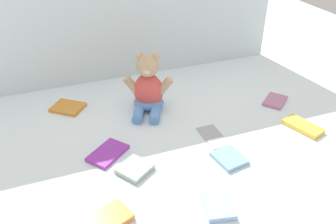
{
  "coord_description": "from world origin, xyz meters",
  "views": [
    {
      "loc": [
        -0.36,
        -1.05,
        0.74
      ],
      "look_at": [
        -0.0,
        -0.1,
        0.1
      ],
      "focal_mm": 37.62,
      "sensor_mm": 36.0,
      "label": 1
    }
  ],
  "objects_px": {
    "book_case_0": "(135,169)",
    "book_case_5": "(106,222)",
    "book_case_7": "(303,126)",
    "teddy_bear": "(148,90)",
    "book_case_1": "(229,158)",
    "book_case_2": "(218,206)",
    "book_case_6": "(213,136)",
    "book_case_3": "(68,107)",
    "book_case_4": "(108,153)",
    "book_case_8": "(275,101)"
  },
  "relations": [
    {
      "from": "book_case_6",
      "to": "book_case_7",
      "type": "bearing_deg",
      "value": -12.17
    },
    {
      "from": "teddy_bear",
      "to": "book_case_0",
      "type": "xyz_separation_m",
      "value": [
        -0.15,
        -0.33,
        -0.08
      ]
    },
    {
      "from": "teddy_bear",
      "to": "book_case_7",
      "type": "distance_m",
      "value": 0.59
    },
    {
      "from": "book_case_3",
      "to": "book_case_2",
      "type": "bearing_deg",
      "value": 63.66
    },
    {
      "from": "teddy_bear",
      "to": "book_case_7",
      "type": "bearing_deg",
      "value": -9.85
    },
    {
      "from": "book_case_1",
      "to": "book_case_5",
      "type": "height_order",
      "value": "book_case_5"
    },
    {
      "from": "book_case_0",
      "to": "book_case_2",
      "type": "relative_size",
      "value": 0.97
    },
    {
      "from": "book_case_5",
      "to": "book_case_8",
      "type": "height_order",
      "value": "book_case_5"
    },
    {
      "from": "teddy_bear",
      "to": "book_case_1",
      "type": "relative_size",
      "value": 2.33
    },
    {
      "from": "book_case_1",
      "to": "book_case_4",
      "type": "relative_size",
      "value": 0.77
    },
    {
      "from": "book_case_3",
      "to": "book_case_7",
      "type": "height_order",
      "value": "book_case_7"
    },
    {
      "from": "book_case_8",
      "to": "book_case_6",
      "type": "bearing_deg",
      "value": -108.92
    },
    {
      "from": "book_case_5",
      "to": "book_case_4",
      "type": "bearing_deg",
      "value": 144.93
    },
    {
      "from": "teddy_bear",
      "to": "book_case_8",
      "type": "bearing_deg",
      "value": 9.21
    },
    {
      "from": "book_case_0",
      "to": "book_case_6",
      "type": "bearing_deg",
      "value": 69.95
    },
    {
      "from": "teddy_bear",
      "to": "book_case_2",
      "type": "xyz_separation_m",
      "value": [
        0.02,
        -0.56,
        -0.08
      ]
    },
    {
      "from": "book_case_0",
      "to": "book_case_8",
      "type": "xyz_separation_m",
      "value": [
        0.66,
        0.2,
        -0.0
      ]
    },
    {
      "from": "book_case_3",
      "to": "book_case_7",
      "type": "relative_size",
      "value": 0.86
    },
    {
      "from": "book_case_7",
      "to": "book_case_8",
      "type": "distance_m",
      "value": 0.19
    },
    {
      "from": "book_case_3",
      "to": "book_case_4",
      "type": "height_order",
      "value": "same"
    },
    {
      "from": "book_case_4",
      "to": "book_case_8",
      "type": "distance_m",
      "value": 0.72
    },
    {
      "from": "book_case_2",
      "to": "book_case_8",
      "type": "xyz_separation_m",
      "value": [
        0.48,
        0.43,
        -0.0
      ]
    },
    {
      "from": "teddy_bear",
      "to": "book_case_1",
      "type": "xyz_separation_m",
      "value": [
        0.15,
        -0.39,
        -0.08
      ]
    },
    {
      "from": "book_case_4",
      "to": "book_case_6",
      "type": "xyz_separation_m",
      "value": [
        0.37,
        -0.03,
        -0.0
      ]
    },
    {
      "from": "book_case_1",
      "to": "book_case_2",
      "type": "relative_size",
      "value": 1.05
    },
    {
      "from": "book_case_4",
      "to": "book_case_8",
      "type": "xyz_separation_m",
      "value": [
        0.72,
        0.09,
        -0.0
      ]
    },
    {
      "from": "book_case_0",
      "to": "book_case_2",
      "type": "height_order",
      "value": "same"
    },
    {
      "from": "book_case_5",
      "to": "book_case_7",
      "type": "height_order",
      "value": "same"
    },
    {
      "from": "book_case_4",
      "to": "book_case_6",
      "type": "relative_size",
      "value": 0.97
    },
    {
      "from": "book_case_2",
      "to": "book_case_6",
      "type": "relative_size",
      "value": 0.71
    },
    {
      "from": "book_case_1",
      "to": "book_case_2",
      "type": "bearing_deg",
      "value": -136.27
    },
    {
      "from": "book_case_0",
      "to": "book_case_8",
      "type": "relative_size",
      "value": 0.83
    },
    {
      "from": "book_case_7",
      "to": "book_case_3",
      "type": "bearing_deg",
      "value": 131.93
    },
    {
      "from": "teddy_bear",
      "to": "book_case_4",
      "type": "height_order",
      "value": "teddy_bear"
    },
    {
      "from": "book_case_4",
      "to": "book_case_8",
      "type": "relative_size",
      "value": 1.17
    },
    {
      "from": "book_case_6",
      "to": "book_case_2",
      "type": "bearing_deg",
      "value": -115.07
    },
    {
      "from": "book_case_4",
      "to": "book_case_3",
      "type": "bearing_deg",
      "value": -24.59
    },
    {
      "from": "book_case_0",
      "to": "book_case_8",
      "type": "height_order",
      "value": "book_case_0"
    },
    {
      "from": "book_case_3",
      "to": "book_case_5",
      "type": "distance_m",
      "value": 0.62
    },
    {
      "from": "book_case_3",
      "to": "book_case_7",
      "type": "bearing_deg",
      "value": 99.06
    },
    {
      "from": "book_case_0",
      "to": "book_case_5",
      "type": "bearing_deg",
      "value": -70.32
    },
    {
      "from": "book_case_6",
      "to": "book_case_7",
      "type": "distance_m",
      "value": 0.34
    },
    {
      "from": "book_case_2",
      "to": "book_case_4",
      "type": "height_order",
      "value": "book_case_2"
    },
    {
      "from": "book_case_4",
      "to": "book_case_5",
      "type": "distance_m",
      "value": 0.29
    },
    {
      "from": "book_case_4",
      "to": "book_case_6",
      "type": "distance_m",
      "value": 0.37
    },
    {
      "from": "book_case_5",
      "to": "book_case_7",
      "type": "distance_m",
      "value": 0.79
    },
    {
      "from": "book_case_0",
      "to": "book_case_1",
      "type": "xyz_separation_m",
      "value": [
        0.3,
        -0.06,
        -0.0
      ]
    },
    {
      "from": "teddy_bear",
      "to": "book_case_0",
      "type": "distance_m",
      "value": 0.38
    },
    {
      "from": "book_case_3",
      "to": "book_case_0",
      "type": "bearing_deg",
      "value": 56.56
    },
    {
      "from": "book_case_5",
      "to": "book_case_7",
      "type": "bearing_deg",
      "value": 81.36
    }
  ]
}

